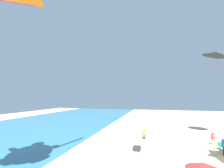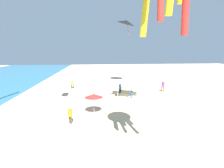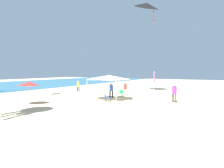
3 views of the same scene
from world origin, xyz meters
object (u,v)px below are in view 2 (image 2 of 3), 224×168
Objects in this scene: beach_umbrella at (94,96)px; kite_delta_black at (126,22)px; person_beachcomber at (72,83)px; person_by_tent at (118,83)px; person_near_umbrella at (70,114)px; folding_chair_facing_ocean at (131,95)px; banner_flag at (148,80)px; person_watching_sky at (120,87)px; person_far_stroller at (163,85)px; folding_chair_near_cooler at (120,87)px; canopy_tent at (127,80)px.

beach_umbrella is 0.48× the size of kite_delta_black.
beach_umbrella is at bearing 106.57° from person_beachcomber.
person_by_tent is 15.67m from person_near_umbrella.
beach_umbrella is at bearing 111.94° from folding_chair_facing_ocean.
banner_flag is 5.16m from person_watching_sky.
person_beachcomber is at bearing -164.74° from person_far_stroller.
person_watching_sky reaches higher than folding_chair_facing_ocean.
folding_chair_near_cooler is 0.43× the size of person_far_stroller.
canopy_tent is at bearing -134.34° from person_far_stroller.
folding_chair_near_cooler is 4.94m from folding_chair_facing_ocean.
folding_chair_facing_ocean is (5.33, -5.42, -1.54)m from beach_umbrella.
banner_flag is at bearing -66.40° from folding_chair_facing_ocean.
person_far_stroller is 0.41× the size of kite_delta_black.
banner_flag is at bearing 95.00° from person_near_umbrella.
banner_flag is at bearing -163.17° from person_by_tent.
folding_chair_facing_ocean is at bearing 142.01° from person_beachcomber.
kite_delta_black is (5.97, 5.43, 11.03)m from person_far_stroller.
person_watching_sky is 12.80m from kite_delta_black.
folding_chair_near_cooler is 0.48× the size of person_near_umbrella.
person_far_stroller is at bearing -27.92° from folding_chair_near_cooler.
beach_umbrella is 13.04m from banner_flag.
person_by_tent is 0.98× the size of person_near_umbrella.
person_far_stroller is (-1.73, -7.06, 0.65)m from folding_chair_near_cooler.
beach_umbrella is at bearing 4.04° from kite_delta_black.
folding_chair_near_cooler is at bearing -12.22° from folding_chair_facing_ocean.
canopy_tent is 2.22× the size of person_by_tent.
banner_flag is 1.93× the size of person_by_tent.
person_watching_sky is 0.39× the size of kite_delta_black.
kite_delta_black is at bearing 17.86° from person_watching_sky.
person_by_tent is (5.31, 0.66, -1.51)m from canopy_tent.
banner_flag reaches higher than person_far_stroller.
beach_umbrella is 1.35× the size of person_by_tent.
kite_delta_black is at bearing 112.84° from person_near_umbrella.
person_far_stroller is at bearing -108.12° from banner_flag.
folding_chair_near_cooler is at bearing 78.56° from banner_flag.
person_beachcomber is 0.84× the size of person_far_stroller.
beach_umbrella is (-6.47, 4.99, -0.47)m from canopy_tent.
banner_flag is 1.89× the size of person_near_umbrella.
person_watching_sky reaches higher than folding_chair_near_cooler.
beach_umbrella is 18.68m from kite_delta_black.
canopy_tent is 1.15× the size of banner_flag.
person_far_stroller is (1.99, -6.60, -1.36)m from canopy_tent.
person_far_stroller is at bearing 69.47° from kite_delta_black.
person_far_stroller is at bearing -160.22° from person_by_tent.
kite_delta_black is at bearing 30.29° from banner_flag.
person_beachcomber is at bearing 18.57° from beach_umbrella.
canopy_tent is at bearing 141.40° from person_by_tent.
kite_delta_black reaches higher than person_by_tent.
person_near_umbrella is at bearing -112.80° from person_far_stroller.
beach_umbrella reaches higher than folding_chair_facing_ocean.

